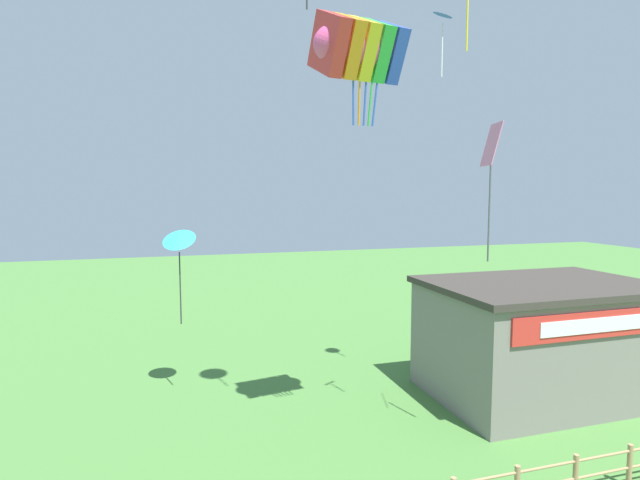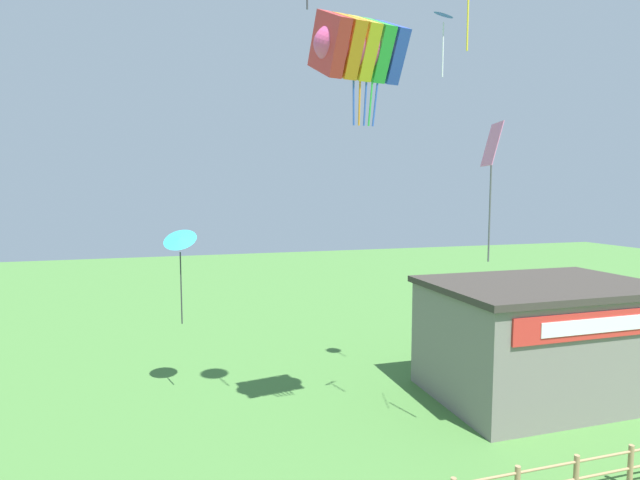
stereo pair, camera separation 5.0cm
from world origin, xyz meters
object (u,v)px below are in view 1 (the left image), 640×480
at_px(seaside_building, 540,338).
at_px(kite_rainbow_parafoil, 358,48).
at_px(kite_blue_delta, 443,19).
at_px(kite_pink_diamond, 491,161).
at_px(kite_cyan_delta, 179,241).

distance_m(seaside_building, kite_rainbow_parafoil, 12.92).
height_order(kite_blue_delta, kite_pink_diamond, kite_blue_delta).
bearing_deg(seaside_building, kite_rainbow_parafoil, -167.82).
height_order(kite_rainbow_parafoil, kite_cyan_delta, kite_rainbow_parafoil).
xyz_separation_m(seaside_building, kite_cyan_delta, (-13.28, 3.76, 3.80)).
relative_size(kite_blue_delta, kite_pink_diamond, 0.58).
bearing_deg(kite_rainbow_parafoil, kite_pink_diamond, -21.14).
xyz_separation_m(kite_rainbow_parafoil, kite_pink_diamond, (3.56, -1.38, -3.21)).
distance_m(kite_rainbow_parafoil, kite_cyan_delta, 9.52).
distance_m(seaside_building, kite_pink_diamond, 8.66).
height_order(seaside_building, kite_pink_diamond, kite_pink_diamond).
distance_m(kite_cyan_delta, kite_blue_delta, 12.50).
bearing_deg(kite_rainbow_parafoil, kite_blue_delta, 31.32).
distance_m(kite_blue_delta, kite_pink_diamond, 6.57).
height_order(seaside_building, kite_blue_delta, kite_blue_delta).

